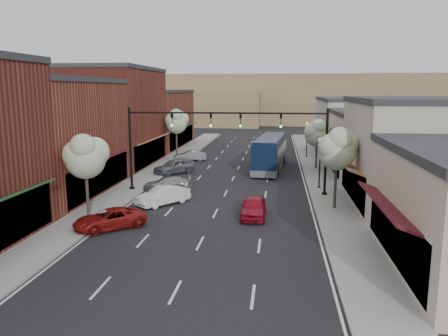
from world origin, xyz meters
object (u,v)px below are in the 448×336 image
(tree_left_far, at_px, (177,121))
(parked_car_e, at_px, (190,156))
(lamp_post_far, at_px, (307,134))
(tree_right_near, at_px, (338,148))
(red_hatchback, at_px, (254,207))
(lamp_post_near, at_px, (320,155))
(parked_car_d, at_px, (174,166))
(parked_car_a, at_px, (110,219))
(coach_bus, at_px, (270,152))
(parked_car_c, at_px, (167,184))
(tree_left_near, at_px, (86,155))
(parked_car_b, at_px, (163,195))
(signal_mast_right, at_px, (296,139))
(signal_mast_left, at_px, (158,137))
(tree_right_far, at_px, (318,132))

(tree_left_far, height_order, parked_car_e, tree_left_far)
(lamp_post_far, bearing_deg, tree_right_near, -88.70)
(tree_left_far, distance_m, red_hatchback, 27.09)
(lamp_post_near, bearing_deg, parked_car_d, 159.22)
(parked_car_a, relative_size, parked_car_e, 1.16)
(coach_bus, bearing_deg, lamp_post_near, -58.52)
(parked_car_a, height_order, parked_car_c, parked_car_a)
(lamp_post_far, height_order, parked_car_c, lamp_post_far)
(tree_left_near, bearing_deg, parked_car_b, 44.26)
(parked_car_c, bearing_deg, tree_right_near, 59.81)
(tree_left_far, distance_m, coach_bus, 13.65)
(signal_mast_right, relative_size, parked_car_e, 2.17)
(red_hatchback, bearing_deg, signal_mast_left, 141.98)
(lamp_post_far, bearing_deg, signal_mast_right, -96.22)
(tree_right_near, xyz_separation_m, parked_car_a, (-14.33, -6.04, -3.84))
(parked_car_b, bearing_deg, signal_mast_left, 147.75)
(coach_bus, relative_size, parked_car_b, 2.77)
(parked_car_b, xyz_separation_m, parked_car_c, (-0.85, 4.54, -0.11))
(red_hatchback, distance_m, parked_car_c, 10.40)
(tree_left_near, relative_size, tree_left_far, 0.93)
(tree_left_far, distance_m, parked_car_c, 18.25)
(parked_car_b, bearing_deg, tree_right_near, 38.88)
(red_hatchback, bearing_deg, parked_car_a, -157.45)
(signal_mast_left, xyz_separation_m, red_hatchback, (8.29, -6.53, -3.93))
(tree_right_far, relative_size, lamp_post_far, 1.22)
(signal_mast_right, relative_size, lamp_post_near, 1.85)
(signal_mast_right, relative_size, parked_car_c, 2.04)
(tree_right_near, xyz_separation_m, parked_car_e, (-14.55, 19.85, -3.83))
(parked_car_a, bearing_deg, signal_mast_right, 90.45)
(lamp_post_far, distance_m, parked_car_d, 18.70)
(lamp_post_far, xyz_separation_m, red_hatchback, (-5.13, -26.53, -2.32))
(red_hatchback, xyz_separation_m, parked_car_d, (-8.87, 14.35, 0.07))
(signal_mast_left, xyz_separation_m, coach_bus, (9.05, 11.45, -2.79))
(parked_car_b, bearing_deg, signal_mast_right, 61.33)
(signal_mast_right, relative_size, signal_mast_left, 1.00)
(tree_right_near, xyz_separation_m, parked_car_b, (-12.55, -0.05, -3.76))
(parked_car_a, bearing_deg, parked_car_d, 140.12)
(tree_right_near, height_order, red_hatchback, tree_right_near)
(tree_right_far, relative_size, tree_left_near, 0.95)
(tree_left_near, height_order, parked_car_c, tree_left_near)
(lamp_post_near, bearing_deg, signal_mast_left, -169.44)
(signal_mast_right, height_order, parked_car_e, signal_mast_right)
(tree_left_far, distance_m, lamp_post_far, 16.26)
(tree_right_near, bearing_deg, parked_car_b, -179.77)
(lamp_post_far, xyz_separation_m, parked_car_d, (-14.00, -12.19, -2.25))
(signal_mast_left, bearing_deg, coach_bus, 51.69)
(parked_car_b, bearing_deg, parked_car_c, 139.26)
(signal_mast_right, distance_m, lamp_post_far, 20.19)
(signal_mast_left, distance_m, tree_right_far, 18.39)
(tree_right_far, relative_size, lamp_post_near, 1.22)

